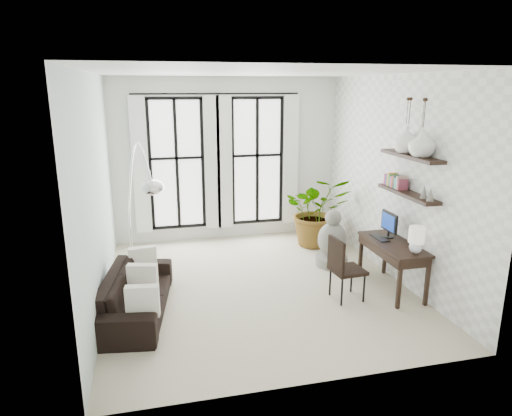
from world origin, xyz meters
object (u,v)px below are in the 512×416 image
object	(u,v)px
sofa	(136,293)
arc_lamp	(137,174)
desk_chair	(343,265)
buddha	(332,242)
plant	(317,211)
desk	(395,247)

from	to	relation	value
sofa	arc_lamp	size ratio (longest dim) A/B	0.88
desk_chair	buddha	xyz separation A→B (m)	(0.37, 1.27, -0.12)
plant	buddha	xyz separation A→B (m)	(-0.12, -1.07, -0.27)
desk	desk_chair	distance (m)	0.88
desk_chair	arc_lamp	distance (m)	3.27
desk_chair	buddha	world-z (taller)	buddha
desk	desk_chair	bearing A→B (deg)	-174.76
plant	desk	size ratio (longest dim) A/B	1.08
arc_lamp	plant	bearing A→B (deg)	19.34
sofa	plant	world-z (taller)	plant
desk	arc_lamp	bearing A→B (deg)	163.03
sofa	plant	bearing A→B (deg)	-49.73
plant	desk_chair	world-z (taller)	plant
arc_lamp	buddha	distance (m)	3.43
sofa	desk	xyz separation A→B (m)	(3.75, -0.18, 0.42)
buddha	sofa	bearing A→B (deg)	-162.83
arc_lamp	sofa	bearing A→B (deg)	-96.24
sofa	desk_chair	bearing A→B (deg)	-86.51
desk	desk_chair	xyz separation A→B (m)	(-0.86, -0.08, -0.18)
sofa	buddha	world-z (taller)	buddha
sofa	arc_lamp	bearing A→B (deg)	2.44
desk	arc_lamp	world-z (taller)	arc_lamp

